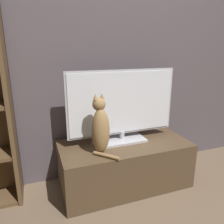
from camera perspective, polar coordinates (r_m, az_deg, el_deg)
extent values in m
cube|color=#564C51|center=(2.05, 0.10, 19.14)|extent=(4.80, 0.05, 2.60)
cube|color=brown|center=(2.02, 3.22, -13.31)|extent=(1.13, 0.53, 0.40)
cube|color=#B7B7BC|center=(1.98, 2.54, -7.13)|extent=(0.40, 0.24, 0.02)
cylinder|color=#B7B7BC|center=(1.96, 2.56, -5.98)|extent=(0.04, 0.04, 0.07)
cube|color=#B7B7BC|center=(1.87, 2.58, 2.48)|extent=(0.97, 0.02, 0.56)
cube|color=white|center=(1.86, 2.74, 2.39)|extent=(0.93, 0.01, 0.52)
ellipsoid|color=#997547|center=(1.69, -2.97, -5.05)|extent=(0.16, 0.15, 0.36)
ellipsoid|color=black|center=(1.73, -3.61, -5.12)|extent=(0.08, 0.05, 0.20)
sphere|color=#997547|center=(1.65, -3.44, 2.01)|extent=(0.11, 0.11, 0.10)
cone|color=#997547|center=(1.62, -4.37, 3.95)|extent=(0.04, 0.04, 0.04)
cone|color=#997547|center=(1.64, -2.60, 4.15)|extent=(0.04, 0.04, 0.04)
cylinder|color=#997547|center=(1.68, -1.51, -11.33)|extent=(0.17, 0.18, 0.03)
cube|color=brown|center=(1.80, -25.26, 1.83)|extent=(0.03, 0.28, 1.59)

